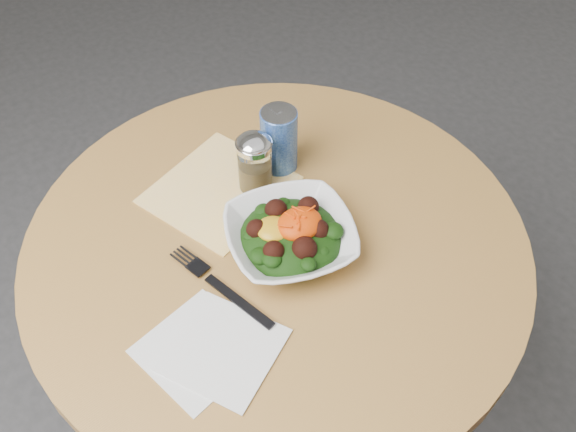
% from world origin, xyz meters
% --- Properties ---
extents(ground, '(6.00, 6.00, 0.00)m').
position_xyz_m(ground, '(0.00, 0.00, 0.00)').
color(ground, '#303033').
rests_on(ground, ground).
extents(table, '(0.90, 0.90, 0.75)m').
position_xyz_m(table, '(0.00, 0.00, 0.55)').
color(table, black).
rests_on(table, ground).
extents(cloth_napkin, '(0.30, 0.28, 0.00)m').
position_xyz_m(cloth_napkin, '(-0.02, 0.16, 0.75)').
color(cloth_napkin, '#F2A40C').
rests_on(cloth_napkin, table).
extents(paper_napkins, '(0.23, 0.22, 0.00)m').
position_xyz_m(paper_napkins, '(-0.21, -0.12, 0.75)').
color(paper_napkins, silver).
rests_on(paper_napkins, table).
extents(salad_bowl, '(0.28, 0.28, 0.08)m').
position_xyz_m(salad_bowl, '(0.01, -0.03, 0.78)').
color(salad_bowl, silver).
rests_on(salad_bowl, table).
extents(fork, '(0.07, 0.23, 0.00)m').
position_xyz_m(fork, '(-0.14, -0.03, 0.76)').
color(fork, black).
rests_on(fork, table).
extents(spice_shaker, '(0.07, 0.07, 0.12)m').
position_xyz_m(spice_shaker, '(0.04, 0.13, 0.81)').
color(spice_shaker, silver).
rests_on(spice_shaker, table).
extents(beverage_can, '(0.07, 0.07, 0.14)m').
position_xyz_m(beverage_can, '(0.11, 0.15, 0.82)').
color(beverage_can, navy).
rests_on(beverage_can, table).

